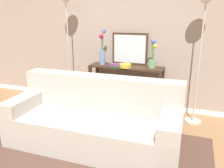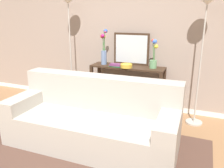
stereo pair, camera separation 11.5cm
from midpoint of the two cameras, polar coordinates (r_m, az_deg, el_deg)
back_wall at (r=4.24m, az=1.92°, el=13.79°), size 12.00×0.15×2.88m
area_rug at (r=3.08m, az=-6.72°, el=-15.80°), size 2.99×1.61×0.01m
couch at (r=3.05m, az=-5.57°, el=-9.39°), size 2.23×0.93×0.88m
console_table at (r=4.03m, az=2.67°, el=0.99°), size 1.29×0.37×0.81m
floor_lamp_left at (r=4.25m, az=-11.98°, el=14.78°), size 0.28×0.28×1.96m
floor_lamp_right at (r=3.61m, az=20.95°, el=13.08°), size 0.28×0.28×1.90m
wall_mirror at (r=4.06m, az=3.62°, el=8.74°), size 0.64×0.02×0.55m
vase_tall_flowers at (r=4.07m, az=-3.25°, el=8.51°), size 0.13×0.13×0.62m
vase_short_flowers at (r=3.84m, az=9.23°, el=6.56°), size 0.13×0.13×0.48m
fruit_bowl at (r=3.85m, az=2.49°, el=4.63°), size 0.20×0.20×0.07m
book_stack at (r=3.91m, az=-0.23°, el=4.70°), size 0.23×0.15×0.05m
book_row_under_console at (r=4.31m, az=-1.94°, el=-5.06°), size 0.35×0.18×0.13m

